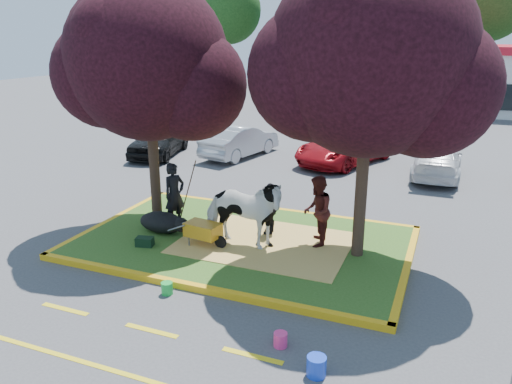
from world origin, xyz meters
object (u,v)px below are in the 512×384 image
at_px(bucket_green, 167,288).
at_px(bucket_blue, 316,366).
at_px(calf, 162,222).
at_px(bucket_pink, 280,340).
at_px(cow, 243,213).
at_px(wheelbarrow, 203,230).
at_px(car_silver, 240,141).
at_px(handler, 174,195).
at_px(car_black, 159,138).

xyz_separation_m(bucket_green, bucket_blue, (3.58, -1.36, 0.04)).
bearing_deg(calf, bucket_pink, -44.19).
height_order(bucket_pink, bucket_blue, bucket_blue).
bearing_deg(cow, wheelbarrow, 101.97).
distance_m(cow, wheelbarrow, 1.10).
bearing_deg(bucket_pink, wheelbarrow, 135.31).
bearing_deg(bucket_pink, car_silver, 116.51).
bearing_deg(handler, calf, -167.38).
bearing_deg(bucket_green, handler, 117.60).
bearing_deg(car_silver, bucket_blue, 130.63).
relative_size(handler, bucket_blue, 5.23).
xyz_separation_m(handler, car_black, (-5.32, 7.60, -0.29)).
xyz_separation_m(wheelbarrow, bucket_blue, (3.89, -3.59, -0.38)).
xyz_separation_m(wheelbarrow, car_silver, (-3.20, 9.57, 0.14)).
height_order(cow, wheelbarrow, cow).
distance_m(cow, car_black, 11.22).
distance_m(wheelbarrow, bucket_blue, 5.30).
relative_size(cow, car_silver, 0.51).
bearing_deg(handler, car_silver, 34.28).
relative_size(wheelbarrow, car_black, 0.36).
relative_size(calf, handler, 0.72).
distance_m(car_black, car_silver, 3.61).
xyz_separation_m(bucket_blue, car_black, (-10.53, 12.08, 0.57)).
bearing_deg(cow, bucket_pink, -149.65).
height_order(cow, bucket_green, cow).
distance_m(cow, bucket_blue, 4.90).
relative_size(bucket_green, bucket_blue, 0.77).
bearing_deg(bucket_pink, car_black, 130.14).
xyz_separation_m(handler, bucket_blue, (5.22, -4.49, -0.86)).
bearing_deg(cow, calf, 84.86).
height_order(calf, bucket_green, calf).
bearing_deg(bucket_green, calf, 123.77).
relative_size(bucket_blue, car_black, 0.08).
xyz_separation_m(cow, car_silver, (-4.16, 9.32, -0.35)).
height_order(calf, wheelbarrow, wheelbarrow).
bearing_deg(car_black, cow, -60.02).
bearing_deg(car_black, handler, -67.70).
distance_m(calf, handler, 0.82).
xyz_separation_m(car_black, car_silver, (3.45, 1.07, -0.05)).
xyz_separation_m(handler, wheelbarrow, (1.33, -0.90, -0.48)).
bearing_deg(calf, bucket_green, -63.29).
bearing_deg(wheelbarrow, car_black, 136.36).
relative_size(handler, bucket_green, 6.81).
bearing_deg(handler, wheelbarrow, -101.99).
bearing_deg(calf, car_black, 115.64).
distance_m(handler, bucket_pink, 6.02).
bearing_deg(car_black, bucket_pink, -62.57).
bearing_deg(bucket_pink, bucket_blue, -33.51).
xyz_separation_m(cow, car_black, (-7.61, 8.25, -0.30)).
xyz_separation_m(handler, bucket_green, (1.63, -3.12, -0.90)).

